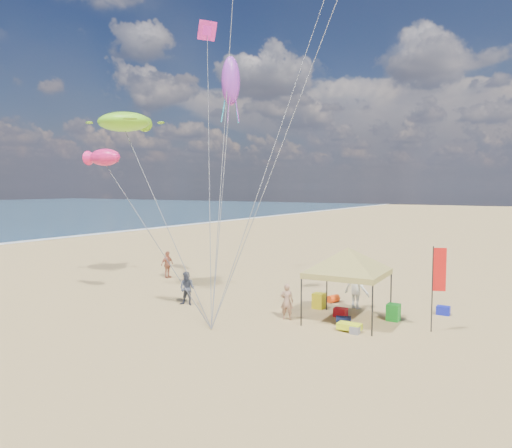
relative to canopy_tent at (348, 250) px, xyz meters
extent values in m
plane|color=tan|center=(-3.56, -4.38, -2.98)|extent=(280.00, 280.00, 0.00)
cylinder|color=black|center=(-1.50, 1.37, -2.02)|extent=(0.06, 0.06, 1.91)
cylinder|color=black|center=(1.37, 1.50, -2.02)|extent=(0.06, 0.06, 1.91)
cylinder|color=black|center=(-1.37, -1.50, -2.02)|extent=(0.06, 0.06, 1.91)
cylinder|color=black|center=(1.50, -1.37, -2.02)|extent=(0.06, 0.06, 1.91)
cube|color=#998B45|center=(0.00, 0.00, -0.95)|extent=(3.09, 3.09, 0.23)
pyramid|color=#998B45|center=(0.00, 0.00, 0.12)|extent=(5.80, 5.80, 0.96)
cylinder|color=black|center=(3.27, 0.38, -1.32)|extent=(0.04, 0.04, 3.32)
cube|color=red|center=(3.49, 0.46, -0.55)|extent=(0.46, 0.19, 1.66)
cube|color=red|center=(-0.53, 0.60, -2.79)|extent=(0.54, 0.38, 0.38)
cube|color=#141DA9|center=(3.17, 3.25, -2.79)|extent=(0.54, 0.38, 0.38)
cylinder|color=black|center=(0.03, -0.48, -2.80)|extent=(0.69, 0.54, 0.36)
cylinder|color=#FA460D|center=(-1.81, 2.89, -2.80)|extent=(0.54, 0.69, 0.36)
cube|color=#198A22|center=(1.57, 1.19, -2.63)|extent=(0.50, 0.50, 0.70)
cube|color=yellow|center=(-1.93, 1.47, -2.63)|extent=(0.50, 0.50, 0.70)
cube|color=slate|center=(0.86, -1.43, -2.84)|extent=(0.34, 0.30, 0.28)
cube|color=#D2E819|center=(0.57, -1.24, -2.78)|extent=(0.90, 0.50, 0.24)
imported|color=#A77A5F|center=(-2.29, -0.97, -2.21)|extent=(0.62, 0.47, 1.53)
imported|color=#323645|center=(-7.47, -1.20, -2.19)|extent=(0.88, 0.75, 1.58)
imported|color=silver|center=(-0.45, 2.34, -2.02)|extent=(1.36, 0.96, 1.92)
imported|color=#B66546|center=(-12.97, 3.60, -2.16)|extent=(0.48, 0.99, 1.64)
ellipsoid|color=#78DD21|center=(-12.66, -0.02, 6.03)|extent=(3.37, 2.87, 1.01)
ellipsoid|color=#F21D6C|center=(-10.39, -3.37, 3.92)|extent=(1.74, 0.87, 0.77)
ellipsoid|color=purple|center=(-6.98, 1.78, 7.87)|extent=(1.02, 1.02, 2.42)
cube|color=#F62AA9|center=(-11.72, 6.15, 12.24)|extent=(1.05, 1.26, 1.06)
camera|label=1|loc=(7.18, -18.94, 2.59)|focal=34.50mm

